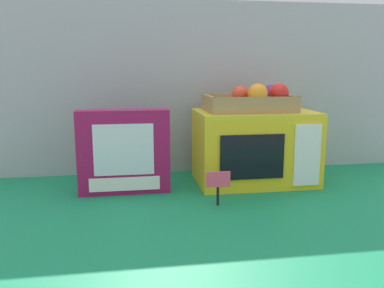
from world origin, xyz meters
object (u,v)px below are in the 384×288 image
Objects in this scene: toy_microwave at (254,147)px; cookie_set_box at (124,152)px; price_sign at (218,183)px; food_groups_crate at (253,102)px.

cookie_set_box reaches higher than toy_microwave.
toy_microwave is at bearing 51.70° from price_sign.
food_groups_crate is 2.85× the size of price_sign.
price_sign is (-0.18, -0.22, -0.06)m from toy_microwave.
cookie_set_box is (-0.43, -0.05, -0.15)m from food_groups_crate.
food_groups_crate is 0.34m from price_sign.
toy_microwave is 0.29m from price_sign.
food_groups_crate is 0.46m from cookie_set_box.
toy_microwave is 3.93× the size of price_sign.
cookie_set_box is at bearing -172.67° from toy_microwave.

